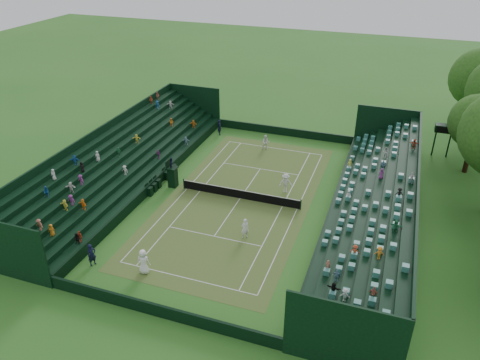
{
  "coord_description": "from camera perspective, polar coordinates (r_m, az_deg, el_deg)",
  "views": [
    {
      "loc": [
        12.54,
        -35.43,
        22.7
      ],
      "look_at": [
        0.0,
        0.0,
        2.0
      ],
      "focal_mm": 35.0,
      "sensor_mm": 36.0,
      "label": 1
    }
  ],
  "objects": [
    {
      "name": "player_near_east",
      "position": [
        38.23,
        0.61,
        -5.89
      ],
      "size": [
        0.79,
        0.76,
        1.83
      ],
      "primitive_type": "imported",
      "rotation": [
        0.0,
        0.0,
        3.83
      ],
      "color": "white",
      "rests_on": "ground"
    },
    {
      "name": "player_far_east",
      "position": [
        44.72,
        5.58,
        -0.36
      ],
      "size": [
        1.43,
        1.1,
        1.96
      ],
      "primitive_type": "imported",
      "rotation": [
        0.0,
        0.0,
        0.33
      ],
      "color": "white",
      "rests_on": "ground"
    },
    {
      "name": "courtside_chairs",
      "position": [
        46.91,
        -9.51,
        0.13
      ],
      "size": [
        0.57,
        5.54,
        1.25
      ],
      "color": "black",
      "rests_on": "ground"
    },
    {
      "name": "north_grandstand",
      "position": [
        41.26,
        16.85,
        -3.38
      ],
      "size": [
        6.6,
        32.0,
        4.9
      ],
      "color": "black",
      "rests_on": "ground"
    },
    {
      "name": "player_near_west",
      "position": [
        35.35,
        -11.69,
        -9.72
      ],
      "size": [
        1.07,
        0.78,
        2.03
      ],
      "primitive_type": "imported",
      "rotation": [
        0.0,
        0.0,
        3.28
      ],
      "color": "white",
      "rests_on": "ground"
    },
    {
      "name": "south_grandstand",
      "position": [
        48.35,
        -14.3,
        1.95
      ],
      "size": [
        6.6,
        32.0,
        4.9
      ],
      "color": "black",
      "rests_on": "ground"
    },
    {
      "name": "line_judge_north",
      "position": [
        57.08,
        -2.5,
        6.42
      ],
      "size": [
        0.69,
        0.82,
        1.9
      ],
      "primitive_type": "imported",
      "rotation": [
        0.0,
        0.0,
        1.98
      ],
      "color": "black",
      "rests_on": "ground"
    },
    {
      "name": "perimeter_wall_south",
      "position": [
        32.12,
        -9.85,
        -15.42
      ],
      "size": [
        17.17,
        0.2,
        1.0
      ],
      "primitive_type": "cube",
      "color": "black",
      "rests_on": "ground"
    },
    {
      "name": "court_surface",
      "position": [
        43.9,
        0.0,
        -2.28
      ],
      "size": [
        12.97,
        26.77,
        0.01
      ],
      "primitive_type": "cube",
      "color": "#3C7D29",
      "rests_on": "ground"
    },
    {
      "name": "perimeter_wall_north",
      "position": [
        57.3,
        5.34,
        5.92
      ],
      "size": [
        17.17,
        0.2,
        1.0
      ],
      "primitive_type": "cube",
      "color": "black",
      "rests_on": "ground"
    },
    {
      "name": "player_far_west",
      "position": [
        53.29,
        3.16,
        4.62
      ],
      "size": [
        1.02,
        0.92,
        1.73
      ],
      "primitive_type": "imported",
      "rotation": [
        0.0,
        0.0,
        0.37
      ],
      "color": "white",
      "rests_on": "ground"
    },
    {
      "name": "ground",
      "position": [
        43.9,
        0.0,
        -2.29
      ],
      "size": [
        160.0,
        160.0,
        0.0
      ],
      "primitive_type": "plane",
      "color": "#2C6B21",
      "rests_on": "ground"
    },
    {
      "name": "umpire_chair",
      "position": [
        45.78,
        -8.25,
        0.7
      ],
      "size": [
        0.99,
        0.99,
        3.12
      ],
      "color": "black",
      "rests_on": "ground"
    },
    {
      "name": "tennis_net",
      "position": [
        43.63,
        0.0,
        -1.7
      ],
      "size": [
        11.67,
        0.1,
        1.06
      ],
      "color": "black",
      "rests_on": "ground"
    },
    {
      "name": "perimeter_wall_east",
      "position": [
        42.0,
        11.0,
        -3.66
      ],
      "size": [
        0.2,
        31.77,
        1.0
      ],
      "primitive_type": "cube",
      "color": "black",
      "rests_on": "ground"
    },
    {
      "name": "perimeter_wall_west",
      "position": [
        46.8,
        -9.84,
        0.06
      ],
      "size": [
        0.2,
        31.77,
        1.0
      ],
      "primitive_type": "cube",
      "color": "black",
      "rests_on": "ground"
    },
    {
      "name": "line_judge_south",
      "position": [
        37.11,
        -17.62,
        -8.69
      ],
      "size": [
        0.67,
        0.79,
        1.84
      ],
      "primitive_type": "imported",
      "rotation": [
        0.0,
        0.0,
        1.17
      ],
      "color": "black",
      "rests_on": "ground"
    },
    {
      "name": "scoreboard_tower",
      "position": [
        55.27,
        23.66,
        5.63
      ],
      "size": [
        2.0,
        1.0,
        3.7
      ],
      "color": "black",
      "rests_on": "ground"
    }
  ]
}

